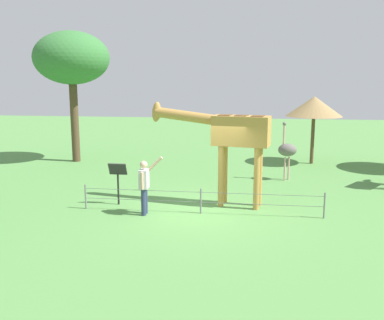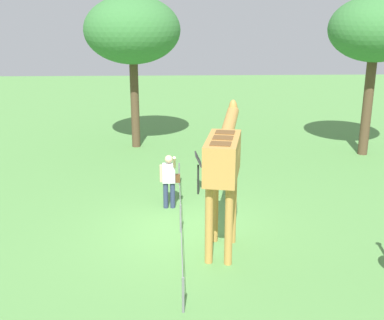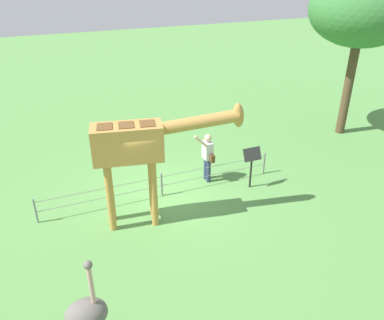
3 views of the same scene
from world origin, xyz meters
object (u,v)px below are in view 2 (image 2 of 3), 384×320
(tree_east, at_px, (376,30))
(info_sign, at_px, (198,165))
(tree_northeast, at_px, (132,31))
(giraffe, at_px, (224,160))
(visitor, at_px, (169,178))

(tree_east, distance_m, info_sign, 8.70)
(info_sign, bearing_deg, tree_northeast, 22.72)
(giraffe, xyz_separation_m, tree_northeast, (8.97, 2.73, 2.47))
(giraffe, bearing_deg, visitor, 28.34)
(tree_northeast, bearing_deg, info_sign, -157.28)
(info_sign, bearing_deg, visitor, 140.39)
(giraffe, distance_m, info_sign, 3.69)
(tree_northeast, bearing_deg, tree_east, -98.99)
(visitor, bearing_deg, tree_east, -55.74)
(tree_east, bearing_deg, tree_northeast, 81.01)
(visitor, distance_m, tree_east, 9.91)
(visitor, relative_size, info_sign, 1.28)
(tree_east, relative_size, info_sign, 4.53)
(tree_northeast, bearing_deg, visitor, -167.66)
(tree_northeast, xyz_separation_m, info_sign, (-5.51, -2.31, -3.71))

